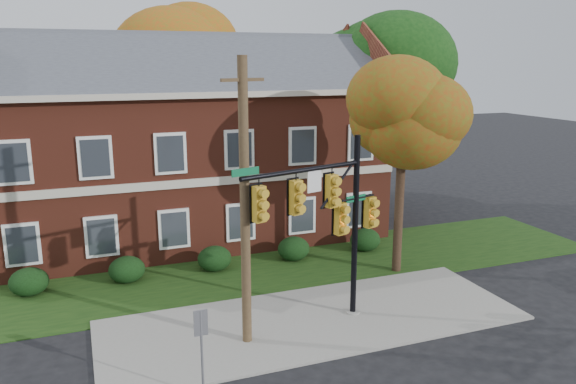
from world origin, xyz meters
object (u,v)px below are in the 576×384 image
object	(u,v)px
hedge_far_left	(29,282)
hedge_right	(294,249)
tree_far_rear	(181,54)
hedge_center	(215,259)
tree_right_rear	(386,67)
apartment_building	(186,135)
hedge_left	(127,270)
utility_pole	(245,205)
sign_post	(201,339)
hedge_far_right	(365,240)
tree_near_right	(411,109)
traffic_signal	(330,212)

from	to	relation	value
hedge_far_left	hedge_right	distance (m)	10.50
tree_far_rear	hedge_center	bearing A→B (deg)	-95.85
hedge_far_left	tree_right_rear	xyz separation A→B (m)	(18.31, 6.11, 7.60)
apartment_building	hedge_left	bearing A→B (deg)	-123.67
utility_pole	sign_post	world-z (taller)	utility_pole
hedge_far_right	utility_pole	xyz separation A→B (m)	(-7.50, -6.31, 3.86)
tree_right_rear	sign_post	world-z (taller)	tree_right_rear
hedge_center	tree_near_right	bearing A→B (deg)	-21.42
apartment_building	hedge_far_left	world-z (taller)	apartment_building
tree_near_right	traffic_signal	bearing A→B (deg)	-146.63
apartment_building	tree_near_right	distance (m)	10.97
sign_post	tree_near_right	bearing A→B (deg)	29.41
hedge_left	sign_post	world-z (taller)	sign_post
hedge_left	hedge_far_right	xyz separation A→B (m)	(10.50, 0.00, 0.00)
hedge_far_left	hedge_left	xyz separation A→B (m)	(3.50, 0.00, 0.00)
hedge_center	sign_post	bearing A→B (deg)	-105.40
hedge_center	traffic_signal	world-z (taller)	traffic_signal
tree_right_rear	utility_pole	distance (m)	17.54
tree_near_right	tree_far_rear	size ratio (longest dim) A/B	0.74
hedge_far_left	hedge_left	distance (m)	3.50
hedge_far_left	hedge_center	world-z (taller)	same
hedge_center	tree_near_right	size ratio (longest dim) A/B	0.16
tree_far_rear	hedge_far_left	bearing A→B (deg)	-122.50
hedge_far_right	sign_post	distance (m)	12.86
hedge_far_right	traffic_signal	xyz separation A→B (m)	(-4.63, -6.03, 3.31)
hedge_left	traffic_signal	xyz separation A→B (m)	(5.87, -6.03, 3.31)
apartment_building	sign_post	distance (m)	14.54
hedge_left	sign_post	bearing A→B (deg)	-82.77
hedge_far_left	tree_near_right	world-z (taller)	tree_near_right
tree_far_rear	traffic_signal	bearing A→B (deg)	-86.94
apartment_building	tree_near_right	size ratio (longest dim) A/B	2.19
hedge_right	hedge_far_left	bearing A→B (deg)	180.00
hedge_left	tree_near_right	world-z (taller)	tree_near_right
hedge_far_left	tree_right_rear	world-z (taller)	tree_right_rear
tree_near_right	tree_right_rear	distance (m)	9.94
hedge_left	hedge_right	size ratio (longest dim) A/B	1.00
hedge_far_right	tree_right_rear	bearing A→B (deg)	54.77
hedge_far_right	utility_pole	bearing A→B (deg)	-139.94
traffic_signal	hedge_right	bearing A→B (deg)	63.17
hedge_left	hedge_far_right	bearing A→B (deg)	0.00
hedge_left	hedge_right	world-z (taller)	same
tree_right_rear	traffic_signal	distance (m)	15.68
hedge_far_right	hedge_center	bearing A→B (deg)	180.00
tree_near_right	hedge_left	bearing A→B (deg)	165.19
tree_near_right	tree_far_rear	world-z (taller)	tree_far_rear
hedge_right	sign_post	distance (m)	10.57
hedge_right	hedge_far_right	size ratio (longest dim) A/B	1.00
hedge_far_left	hedge_right	bearing A→B (deg)	0.00
hedge_right	utility_pole	distance (m)	8.40
tree_right_rear	tree_near_right	bearing A→B (deg)	-114.58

